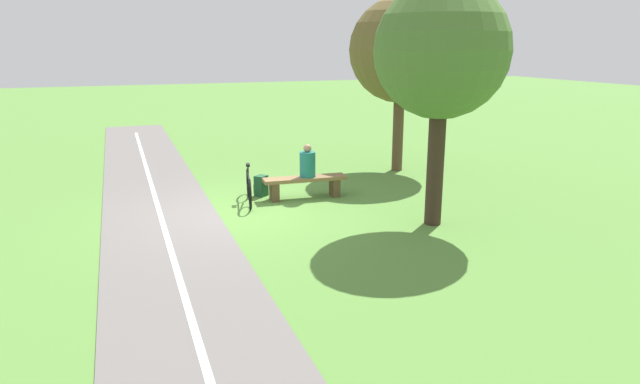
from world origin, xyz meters
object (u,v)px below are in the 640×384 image
Objects in this scene: tree_mid_field at (441,53)px; person_seated at (308,163)px; bicycle at (249,187)px; tree_far_right at (401,51)px; backpack at (261,186)px; bench at (305,183)px.

person_seated is at bearing -58.43° from tree_mid_field.
tree_far_right reaches higher than bicycle.
tree_far_right is (-4.22, -1.30, 2.97)m from backpack.
backpack is at bearing 150.53° from bicycle.
tree_mid_field is at bearing 69.74° from tree_far_right.
tree_far_right is (-4.61, -1.76, 2.85)m from bicycle.
person_seated is 0.45× the size of bicycle.
bench is 0.42× the size of tree_mid_field.
person_seated reaches higher than bench.
person_seated is at bearing 97.40° from bicycle.
tree_mid_field reaches higher than backpack.
tree_mid_field reaches higher than bench.
backpack is at bearing 17.18° from tree_far_right.
tree_far_right reaches higher than bench.
bicycle is 0.61m from backpack.
backpack is (0.94, -0.54, -0.57)m from person_seated.
person_seated reaches higher than backpack.
bicycle is 0.36× the size of tree_far_right.
person_seated is at bearing 29.42° from tree_far_right.
bicycle is (1.33, -0.09, -0.45)m from person_seated.
tree_far_right reaches higher than tree_mid_field.
bench is at bearing -57.48° from tree_mid_field.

